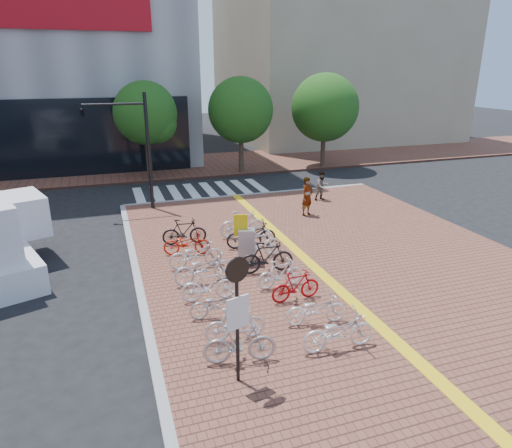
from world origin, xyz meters
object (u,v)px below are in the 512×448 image
object	(u,v)px
bike_7	(184,232)
pedestrian_b	(322,186)
pedestrian_a	(307,196)
utility_box	(246,246)
bike_3	(209,285)
bike_9	(316,309)
traffic_light_pole	(119,131)
bike_13	(259,244)
bike_0	(240,343)
notice_sign	(237,306)
bike_8	(338,331)
yellow_sign	(240,229)
bike_5	(196,254)
bike_6	(187,243)
bike_14	(251,235)
bike_10	(296,286)
bike_1	(235,324)
bike_2	(218,304)
bike_4	(204,268)
bike_12	(267,257)
bike_15	(243,224)
bike_11	(280,274)

from	to	relation	value
bike_7	pedestrian_b	xyz separation A→B (m)	(8.00, 4.02, 0.24)
pedestrian_a	utility_box	size ratio (longest dim) A/B	1.44
bike_3	utility_box	size ratio (longest dim) A/B	1.32
bike_9	traffic_light_pole	xyz separation A→B (m)	(-4.28, 12.45, 3.41)
bike_9	bike_13	xyz separation A→B (m)	(0.01, 4.81, 0.08)
bike_0	bike_7	bearing A→B (deg)	9.25
pedestrian_a	notice_sign	size ratio (longest dim) A/B	0.61
bike_0	bike_13	size ratio (longest dim) A/B	0.99
bike_0	bike_8	distance (m)	2.48
bike_13	yellow_sign	size ratio (longest dim) A/B	0.98
bike_5	pedestrian_a	size ratio (longest dim) A/B	1.03
bike_0	yellow_sign	world-z (taller)	yellow_sign
bike_6	traffic_light_pole	world-z (taller)	traffic_light_pole
bike_13	bike_14	world-z (taller)	bike_13
bike_7	bike_10	xyz separation A→B (m)	(2.35, -5.66, -0.05)
bike_1	pedestrian_b	size ratio (longest dim) A/B	1.04
bike_14	traffic_light_pole	distance (m)	8.53
pedestrian_a	yellow_sign	world-z (taller)	pedestrian_a
yellow_sign	bike_6	bearing A→B (deg)	142.21
bike_2	bike_4	distance (m)	2.27
pedestrian_b	notice_sign	world-z (taller)	notice_sign
bike_5	bike_13	world-z (taller)	bike_13
bike_4	pedestrian_b	world-z (taller)	pedestrian_b
bike_8	pedestrian_a	size ratio (longest dim) A/B	1.05
bike_12	pedestrian_a	distance (m)	6.73
bike_6	bike_2	bearing A→B (deg)	-168.51
bike_6	yellow_sign	size ratio (longest dim) A/B	0.96
bike_15	pedestrian_a	bearing A→B (deg)	-57.12
bike_7	bike_1	bearing A→B (deg)	-173.58
bike_5	traffic_light_pole	distance (m)	8.65
bike_3	utility_box	bearing A→B (deg)	-34.99
bike_7	bike_12	xyz separation A→B (m)	(2.19, -3.52, 0.04)
bike_5	bike_8	world-z (taller)	bike_8
utility_box	bike_3	bearing A→B (deg)	-129.45
yellow_sign	traffic_light_pole	xyz separation A→B (m)	(-3.53, 7.79, 2.61)
bike_7	traffic_light_pole	bearing A→B (deg)	25.84
bike_3	pedestrian_a	bearing A→B (deg)	-38.63
bike_11	bike_13	xyz separation A→B (m)	(0.14, 2.47, 0.06)
bike_0	bike_9	distance (m)	2.67
bike_3	utility_box	xyz separation A→B (m)	(1.92, 2.33, 0.13)
bike_1	bike_7	size ratio (longest dim) A/B	0.92
bike_0	bike_5	world-z (taller)	bike_0
bike_0	bike_9	size ratio (longest dim) A/B	1.02
bike_0	yellow_sign	distance (m)	5.96
bike_1	bike_13	distance (m)	5.41
bike_6	notice_sign	distance (m)	7.78
bike_11	bike_14	bearing A→B (deg)	-7.09
bike_9	yellow_sign	size ratio (longest dim) A/B	0.94
bike_2	pedestrian_b	xyz separation A→B (m)	(8.12, 9.88, 0.35)
bike_0	yellow_sign	size ratio (longest dim) A/B	0.97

